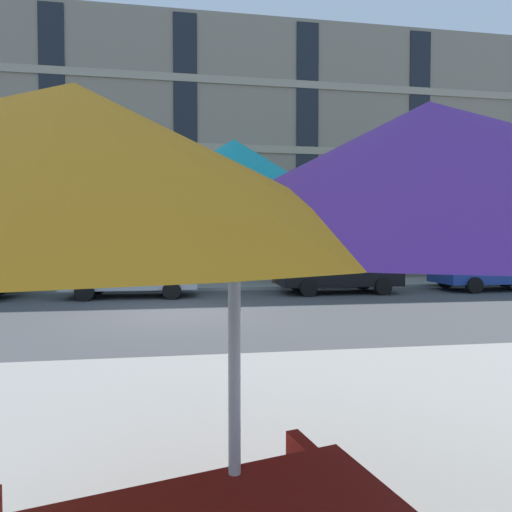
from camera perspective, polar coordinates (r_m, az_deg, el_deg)
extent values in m
plane|color=#424244|center=(11.11, -10.62, -7.85)|extent=(120.00, 120.00, 0.00)
cube|color=gray|center=(17.84, -9.75, -3.96)|extent=(56.00, 3.60, 0.12)
cube|color=gray|center=(26.33, -9.37, 11.78)|extent=(41.41, 12.00, 12.80)
cube|color=#9E937F|center=(19.95, -9.64, 5.69)|extent=(40.58, 0.08, 0.36)
cube|color=#9E937F|center=(20.41, -9.70, 14.69)|extent=(40.58, 0.08, 0.36)
cube|color=#9E937F|center=(21.35, -9.75, 23.09)|extent=(40.58, 0.08, 0.36)
cube|color=black|center=(21.47, -26.26, 14.97)|extent=(1.10, 0.06, 11.60)
cube|color=black|center=(20.51, -9.70, 15.77)|extent=(1.10, 0.06, 11.60)
cube|color=black|center=(21.22, 7.09, 15.31)|extent=(1.10, 0.06, 11.60)
cube|color=black|center=(23.45, 21.60, 13.90)|extent=(1.10, 0.06, 11.60)
cube|color=#195933|center=(15.83, -30.67, 0.21)|extent=(0.16, 1.75, 0.36)
cube|color=#A8AAB2|center=(14.84, -16.64, -2.72)|extent=(4.40, 1.76, 0.80)
cube|color=#A8AAB2|center=(14.83, -17.24, 0.14)|extent=(2.30, 1.55, 0.68)
cube|color=black|center=(14.83, -17.24, 0.14)|extent=(2.32, 1.57, 0.32)
cylinder|color=black|center=(15.62, -11.18, -3.92)|extent=(0.60, 0.22, 0.60)
cylinder|color=black|center=(13.87, -11.55, -4.65)|extent=(0.60, 0.22, 0.60)
cylinder|color=black|center=(15.99, -21.02, -3.88)|extent=(0.60, 0.22, 0.60)
cylinder|color=black|center=(14.29, -22.57, -4.57)|extent=(0.60, 0.22, 0.60)
cube|color=black|center=(15.58, 11.22, -2.46)|extent=(4.40, 1.76, 0.80)
cube|color=black|center=(15.49, 10.72, 0.26)|extent=(2.30, 1.55, 0.68)
cube|color=black|center=(15.49, 10.72, 0.26)|extent=(2.32, 1.57, 0.32)
cylinder|color=black|center=(16.92, 14.58, -3.50)|extent=(0.60, 0.22, 0.60)
cylinder|color=black|center=(15.33, 17.14, -4.08)|extent=(0.60, 0.22, 0.60)
cylinder|color=black|center=(16.06, 5.56, -3.73)|extent=(0.60, 0.22, 0.60)
cylinder|color=black|center=(14.37, 7.24, -4.40)|extent=(0.60, 0.22, 0.60)
cube|color=navy|center=(18.63, 29.70, -1.96)|extent=(4.40, 1.76, 0.80)
cube|color=navy|center=(18.69, 30.10, 0.31)|extent=(2.30, 1.55, 0.68)
cube|color=black|center=(18.69, 30.10, 0.31)|extent=(2.32, 1.57, 0.32)
cylinder|color=black|center=(17.14, 27.90, -3.59)|extent=(0.60, 0.22, 0.60)
cylinder|color=black|center=(18.59, 24.69, -3.13)|extent=(0.60, 0.22, 0.60)
cylinder|color=black|center=(20.20, 31.20, -2.84)|extent=(0.60, 0.22, 0.60)
cylinder|color=#4C3823|center=(17.85, 2.79, 0.38)|extent=(0.37, 0.37, 2.80)
sphere|color=#387F33|center=(17.84, 1.81, 7.65)|extent=(2.82, 2.82, 2.82)
sphere|color=#387F33|center=(17.65, 3.63, 7.11)|extent=(2.35, 2.35, 2.35)
sphere|color=#387F33|center=(17.62, 2.33, 8.69)|extent=(1.98, 1.98, 1.98)
cylinder|color=brown|center=(21.48, 27.62, -0.50)|extent=(0.34, 0.34, 2.11)
sphere|color=#236023|center=(21.34, 27.93, 5.34)|extent=(2.47, 2.47, 2.47)
sphere|color=#236023|center=(21.68, 28.21, 5.09)|extent=(2.60, 2.60, 2.60)
cylinder|color=silver|center=(2.08, -2.99, -18.84)|extent=(0.06, 0.06, 2.28)
cone|color=#199EB2|center=(2.26, 22.23, 6.47)|extent=(1.69, 1.69, 0.43)
cone|color=#E5668C|center=(2.86, 5.10, 5.62)|extent=(1.69, 1.69, 0.43)
cone|color=red|center=(2.80, -14.57, 5.65)|extent=(1.69, 1.69, 0.43)
cone|color=green|center=(2.10, -30.39, 6.71)|extent=(1.69, 1.69, 0.43)
cone|color=orange|center=(1.16, -23.70, 10.92)|extent=(1.69, 1.69, 0.43)
cone|color=#662D9E|center=(1.30, 22.64, 9.94)|extent=(1.69, 1.69, 0.43)
cone|color=#199EB2|center=(1.96, -3.04, 8.50)|extent=(1.62, 1.62, 0.51)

